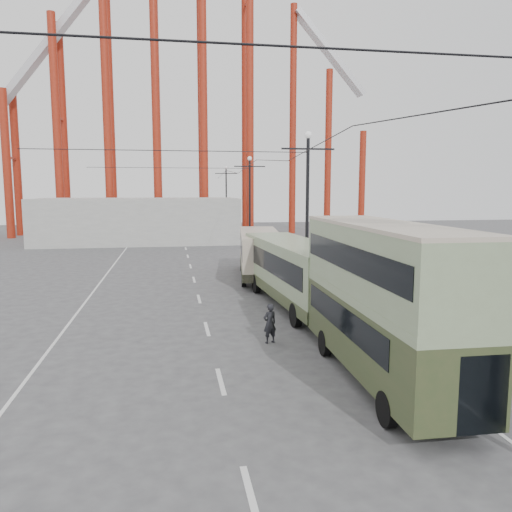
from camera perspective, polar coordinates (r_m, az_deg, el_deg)
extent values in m
plane|color=#444446|center=(12.57, 2.71, -20.48)|extent=(160.00, 160.00, 0.00)
cube|color=silver|center=(30.44, -6.85, -3.69)|extent=(0.15, 82.00, 0.01)
cube|color=silver|center=(32.35, 4.47, -2.99)|extent=(0.12, 120.00, 0.01)
cube|color=silver|center=(31.73, -17.85, -3.54)|extent=(0.12, 120.00, 0.01)
cylinder|color=black|center=(29.96, 5.87, 4.81)|extent=(0.20, 0.20, 9.00)
cylinder|color=black|center=(30.45, 5.76, -3.20)|extent=(0.44, 0.44, 0.50)
cube|color=black|center=(30.02, 5.97, 12.08)|extent=(3.20, 0.10, 0.10)
sphere|color=white|center=(30.10, 5.99, 13.60)|extent=(0.44, 0.44, 0.44)
cylinder|color=black|center=(51.48, -0.72, 5.97)|extent=(0.20, 0.20, 9.00)
cylinder|color=black|center=(51.77, -0.71, 1.27)|extent=(0.44, 0.44, 0.50)
cube|color=black|center=(51.52, -0.73, 10.20)|extent=(3.20, 0.10, 0.10)
sphere|color=white|center=(51.56, -0.73, 11.09)|extent=(0.44, 0.44, 0.44)
cylinder|color=black|center=(73.29, -3.42, 6.43)|extent=(0.20, 0.20, 9.00)
cylinder|color=black|center=(73.49, -3.39, 3.11)|extent=(0.44, 0.44, 0.50)
cube|color=black|center=(73.31, -3.44, 9.40)|extent=(3.20, 0.10, 0.10)
sphere|color=white|center=(73.34, -3.44, 10.02)|extent=(0.44, 0.44, 0.44)
cylinder|color=maroon|center=(68.76, -26.59, 9.33)|extent=(1.00, 1.00, 18.00)
cylinder|color=maroon|center=(72.59, -25.67, 9.25)|extent=(1.00, 1.00, 18.00)
cylinder|color=maroon|center=(67.65, -21.82, 13.46)|extent=(1.00, 1.00, 27.00)
cylinder|color=maroon|center=(71.55, -21.14, 13.14)|extent=(1.00, 1.00, 27.00)
cylinder|color=maroon|center=(67.36, -16.78, 17.57)|extent=(1.00, 1.00, 36.00)
cylinder|color=maroon|center=(71.28, -16.37, 17.01)|extent=(1.00, 1.00, 36.00)
cylinder|color=maroon|center=(67.91, -11.53, 21.54)|extent=(1.00, 1.00, 45.00)
cylinder|color=maroon|center=(71.80, -11.43, 20.76)|extent=(1.00, 1.00, 45.00)
cylinder|color=maroon|center=(68.97, -6.14, 24.44)|extent=(1.00, 1.00, 52.00)
cylinder|color=maroon|center=(72.80, -6.35, 23.52)|extent=(1.00, 1.00, 52.00)
cylinder|color=maroon|center=(70.06, -0.72, 25.49)|extent=(1.00, 1.00, 55.00)
cylinder|color=maroon|center=(73.83, -1.25, 24.54)|extent=(1.00, 1.00, 55.00)
cylinder|color=maroon|center=(69.42, 4.23, 15.05)|extent=(0.90, 0.90, 30.00)
cylinder|color=maroon|center=(70.36, 8.24, 11.61)|extent=(0.90, 0.90, 22.00)
cylinder|color=maroon|center=(71.87, 12.02, 8.25)|extent=(0.90, 0.90, 14.00)
cube|color=#B9B9BE|center=(72.48, 8.45, 21.92)|extent=(9.89, 2.00, 10.87)
cube|color=#979792|center=(58.04, -13.23, 3.98)|extent=(22.00, 10.00, 5.00)
cube|color=#323F21|center=(16.03, 14.16, -8.59)|extent=(2.47, 9.21, 2.02)
cube|color=black|center=(15.92, 14.21, -7.17)|extent=(2.48, 7.37, 0.82)
cube|color=gray|center=(15.76, 14.29, -4.59)|extent=(2.49, 9.21, 0.27)
cube|color=gray|center=(15.56, 14.43, -0.46)|extent=(2.47, 9.21, 2.02)
cube|color=black|center=(15.55, 14.44, -0.13)|extent=(2.50, 8.66, 0.78)
cube|color=#B8A994|center=(15.45, 14.56, 3.44)|extent=(2.49, 9.21, 0.11)
cylinder|color=black|center=(18.31, 7.88, -9.83)|extent=(0.27, 0.92, 0.92)
cylinder|color=black|center=(18.98, 13.97, -9.36)|extent=(0.27, 0.92, 0.92)
cylinder|color=black|center=(13.47, 14.76, -16.57)|extent=(0.27, 0.92, 0.92)
cylinder|color=black|center=(14.37, 22.65, -15.34)|extent=(0.27, 0.92, 0.92)
cube|color=gray|center=(25.55, 4.48, -1.60)|extent=(3.36, 11.81, 2.55)
cube|color=black|center=(25.49, 4.49, -0.66)|extent=(3.33, 10.54, 1.01)
cube|color=#323F21|center=(25.73, 4.46, -3.81)|extent=(3.39, 11.81, 0.53)
cube|color=gray|center=(25.37, 4.51, 1.43)|extent=(3.38, 11.81, 0.17)
cylinder|color=black|center=(28.59, 0.16, -3.29)|extent=(0.36, 1.08, 1.06)
cylinder|color=black|center=(29.23, 4.74, -3.08)|extent=(0.36, 1.08, 1.06)
cylinder|color=black|center=(22.00, 4.40, -6.62)|extent=(0.36, 1.08, 1.06)
cylinder|color=black|center=(22.82, 10.18, -6.20)|extent=(0.36, 1.08, 1.06)
cube|color=#B8A994|center=(33.68, 0.43, 0.47)|extent=(3.74, 10.28, 2.41)
cube|color=black|center=(33.64, 0.43, 1.15)|extent=(3.63, 9.09, 0.95)
cube|color=#323F21|center=(33.81, 0.43, -1.14)|extent=(3.77, 10.29, 0.50)
cube|color=#B8A994|center=(33.55, 0.43, 2.65)|extent=(3.76, 10.29, 0.16)
cylinder|color=black|center=(36.40, -1.57, -1.00)|extent=(0.40, 1.03, 1.00)
cylinder|color=black|center=(36.51, 2.00, -0.97)|extent=(0.40, 1.03, 1.00)
cylinder|color=black|center=(30.85, -1.39, -2.55)|extent=(0.40, 1.03, 1.00)
cylinder|color=black|center=(30.98, 2.82, -2.51)|extent=(0.40, 1.03, 1.00)
imported|color=black|center=(19.49, 1.58, -7.70)|extent=(0.67, 0.56, 1.56)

